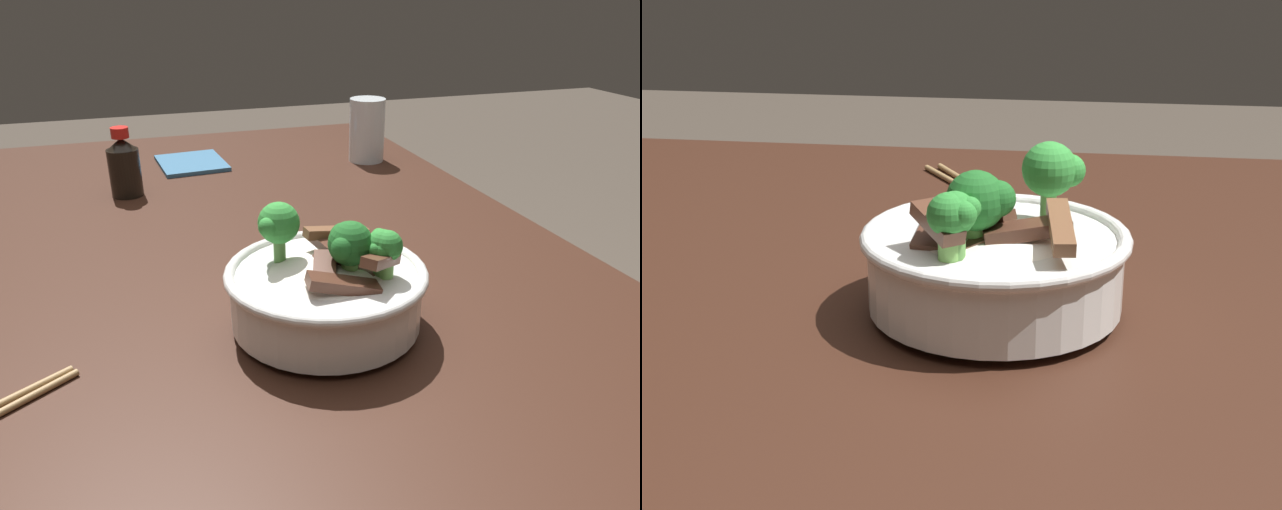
{
  "view_description": "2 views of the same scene",
  "coord_description": "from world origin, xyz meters",
  "views": [
    {
      "loc": [
        -0.73,
        0.11,
        1.14
      ],
      "look_at": [
        -0.13,
        -0.08,
        0.85
      ],
      "focal_mm": 33.67,
      "sensor_mm": 36.0,
      "label": 1
    },
    {
      "loc": [
        -0.11,
        -0.77,
        1.1
      ],
      "look_at": [
        -0.21,
        -0.11,
        0.85
      ],
      "focal_mm": 51.89,
      "sensor_mm": 36.0,
      "label": 2
    }
  ],
  "objects": [
    {
      "name": "dining_table",
      "position": [
        0.0,
        0.0,
        0.7
      ],
      "size": [
        1.53,
        0.97,
        0.79
      ],
      "color": "#381E14",
      "rests_on": "ground"
    },
    {
      "name": "chopsticks_pair",
      "position": [
        -0.25,
        0.28,
        0.79
      ],
      "size": [
        0.14,
        0.19,
        0.01
      ],
      "color": "#9E7A4C",
      "rests_on": "dining_table"
    },
    {
      "name": "rice_bowl",
      "position": [
        -0.18,
        -0.07,
        0.84
      ],
      "size": [
        0.22,
        0.22,
        0.14
      ],
      "color": "white",
      "rests_on": "dining_table"
    }
  ]
}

